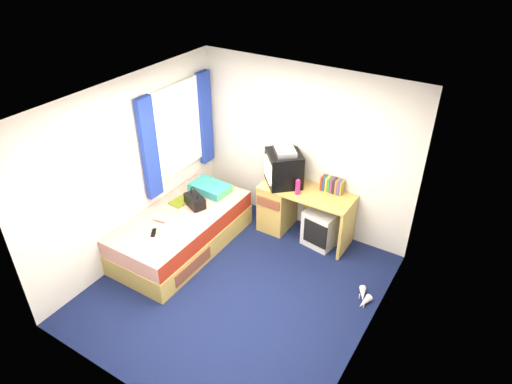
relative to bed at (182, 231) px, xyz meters
The scene contains 20 objects.
ground 1.17m from the bed, 15.26° to the right, with size 3.40×3.40×0.00m, color #0C1438.
room_shell 1.64m from the bed, 15.26° to the right, with size 3.40×3.40×3.40m.
bed is the anchor object (origin of this frame).
pillow 0.76m from the bed, 91.18° to the left, with size 0.55×0.35×0.12m, color #1A5FAD.
desk 1.54m from the bed, 47.61° to the left, with size 1.30×0.55×0.75m.
storage_cube 1.93m from the bed, 34.69° to the left, with size 0.42×0.42×0.53m, color silver.
crt_tv 1.64m from the bed, 50.61° to the left, with size 0.65×0.65×0.48m.
vcr 1.78m from the bed, 50.59° to the left, with size 0.37×0.26×0.07m, color silver.
book_row 2.14m from the bed, 39.06° to the left, with size 0.31×0.13×0.20m.
picture_frame 2.23m from the bed, 36.97° to the left, with size 0.02×0.12×0.14m, color black.
pink_water_bottle 1.69m from the bed, 38.80° to the left, with size 0.06×0.06×0.20m, color #E72069.
aerosol_can 1.77m from the bed, 45.68° to the left, with size 0.05×0.05×0.20m, color silver.
handbag 0.45m from the bed, 82.47° to the left, with size 0.37×0.29×0.30m.
towel 0.51m from the bed, 58.72° to the right, with size 0.29×0.24×0.10m, color white.
magazine 0.42m from the bed, 130.69° to the left, with size 0.21×0.28×0.01m, color #B5D717.
water_bottle 0.42m from the bed, 117.11° to the right, with size 0.07×0.07×0.20m, color #B3BDC5.
colour_swatch_fan 0.53m from the bed, 92.06° to the right, with size 0.22×0.06×0.01m, color yellow.
remote_control 0.57m from the bed, 92.57° to the right, with size 0.05×0.16×0.02m, color black.
window_assembly 1.37m from the bed, 126.73° to the left, with size 0.11×1.42×1.40m.
white_heels 2.54m from the bed, ahead, with size 0.21×0.35×0.09m.
Camera 1 is at (2.41, -3.42, 4.05)m, focal length 32.00 mm.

